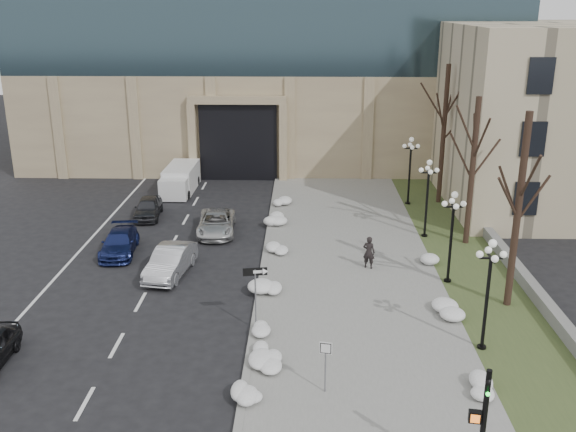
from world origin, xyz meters
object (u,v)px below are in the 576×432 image
one_way_sign (259,279)px  lamppost_b (452,225)px  car_c (119,243)px  car_e (148,208)px  lamppost_c (428,188)px  lamppost_a (489,280)px  pedestrian (369,252)px  car_b (171,261)px  car_d (216,223)px  box_truck (180,180)px  keep_sign (326,356)px  lamppost_d (410,162)px

one_way_sign → lamppost_b: 10.34m
car_c → one_way_sign: (8.40, -8.57, 1.73)m
car_e → lamppost_c: size_ratio=0.81×
car_c → lamppost_c: lamppost_c is taller
car_c → lamppost_a: (17.42, -10.08, 2.44)m
one_way_sign → pedestrian: bearing=42.5°
car_e → car_b: bearing=-74.9°
car_d → one_way_sign: 12.61m
one_way_sign → box_truck: bearing=100.2°
car_e → lamppost_c: (17.28, -3.41, 2.42)m
keep_sign → lamppost_d: size_ratio=0.44×
car_b → one_way_sign: (4.96, -5.69, 1.62)m
lamppost_b → lamppost_c: (0.00, 6.50, 0.00)m
keep_sign → lamppost_b: bearing=68.2°
box_truck → keep_sign: keep_sign is taller
car_b → car_e: bearing=118.2°
car_c → pedestrian: pedestrian is taller
car_e → box_truck: bearing=76.2°
keep_sign → lamppost_a: bearing=38.4°
lamppost_c → lamppost_d: 6.50m
one_way_sign → lamppost_c: 14.63m
lamppost_c → car_b: bearing=-157.5°
box_truck → lamppost_c: size_ratio=1.22×
car_e → keep_sign: (10.88, -19.65, 0.88)m
pedestrian → lamppost_a: lamppost_a is taller
car_c → one_way_sign: size_ratio=1.52×
car_e → one_way_sign: size_ratio=1.35×
car_d → keep_sign: bearing=-74.1°
box_truck → keep_sign: 27.55m
one_way_sign → lamppost_c: bearing=42.8°
car_d → one_way_sign: one_way_sign is taller
lamppost_d → keep_sign: bearing=-105.7°
keep_sign → lamppost_c: 17.52m
pedestrian → keep_sign: keep_sign is taller
lamppost_a → lamppost_c: (0.00, 13.00, 0.00)m
car_d → pedestrian: bearing=-36.1°
box_truck → lamppost_b: size_ratio=1.22×
car_c → keep_sign: size_ratio=2.07×
car_d → keep_sign: size_ratio=2.23×
car_b → car_d: size_ratio=0.95×
car_c → keep_sign: (11.02, -13.32, 0.91)m
lamppost_b → pedestrian: bearing=157.4°
car_e → keep_sign: size_ratio=1.84×
car_c → car_d: bearing=29.2°
keep_sign → lamppost_d: bearing=85.8°
car_b → car_e: size_ratio=1.15×
car_c → pedestrian: size_ratio=2.49×
car_c → car_e: (0.14, 6.33, 0.03)m
lamppost_d → box_truck: bearing=169.7°
car_b → lamppost_d: bearing=49.8°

